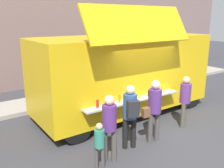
% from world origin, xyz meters
% --- Properties ---
extents(ground_plane, '(60.00, 60.00, 0.00)m').
position_xyz_m(ground_plane, '(0.00, 0.00, 0.00)').
color(ground_plane, '#38383D').
extents(food_truck_main, '(6.38, 3.08, 3.75)m').
position_xyz_m(food_truck_main, '(0.08, 2.09, 1.54)').
color(food_truck_main, gold).
rests_on(food_truck_main, ground).
extents(trash_bin, '(0.60, 0.60, 0.98)m').
position_xyz_m(trash_bin, '(4.49, 4.41, 0.49)').
color(trash_bin, '#2F5B35').
rests_on(trash_bin, ground).
extents(customer_front_ordering, '(0.59, 0.36, 1.79)m').
position_xyz_m(customer_front_ordering, '(-0.62, -0.15, 1.06)').
color(customer_front_ordering, '#4B4544').
rests_on(customer_front_ordering, ground).
extents(customer_mid_with_backpack, '(0.46, 0.57, 1.75)m').
position_xyz_m(customer_mid_with_backpack, '(-1.41, -0.07, 1.07)').
color(customer_mid_with_backpack, black).
rests_on(customer_mid_with_backpack, ground).
extents(customer_rear_waiting, '(0.34, 0.34, 1.68)m').
position_xyz_m(customer_rear_waiting, '(-2.19, -0.25, 1.00)').
color(customer_rear_waiting, '#4F4843').
rests_on(customer_rear_waiting, ground).
extents(customer_extra_browsing, '(0.34, 0.34, 1.66)m').
position_xyz_m(customer_extra_browsing, '(0.90, 0.01, 0.99)').
color(customer_extra_browsing, '#4D4B3E').
rests_on(customer_extra_browsing, ground).
extents(child_near_queue, '(0.23, 0.23, 1.15)m').
position_xyz_m(child_near_queue, '(-2.56, -0.40, 0.69)').
color(child_near_queue, '#494445').
rests_on(child_near_queue, ground).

